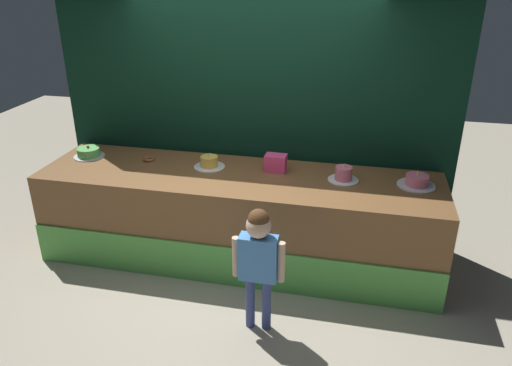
# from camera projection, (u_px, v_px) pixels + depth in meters

# --- Properties ---
(ground_plane) EXTENTS (12.00, 12.00, 0.00)m
(ground_plane) POSITION_uv_depth(u_px,v_px,m) (226.00, 284.00, 4.68)
(ground_plane) COLOR #ADA38E
(stage_platform) EXTENTS (3.90, 1.03, 0.91)m
(stage_platform) POSITION_uv_depth(u_px,v_px,m) (239.00, 217.00, 4.93)
(stage_platform) COLOR brown
(stage_platform) RESTS_ON ground_plane
(curtain_backdrop) EXTENTS (4.13, 0.08, 2.87)m
(curtain_backdrop) POSITION_uv_depth(u_px,v_px,m) (252.00, 106.00, 5.07)
(curtain_backdrop) COLOR black
(curtain_backdrop) RESTS_ON ground_plane
(child_figure) EXTENTS (0.42, 0.19, 1.10)m
(child_figure) POSITION_uv_depth(u_px,v_px,m) (258.00, 254.00, 3.84)
(child_figure) COLOR #3F4C8C
(child_figure) RESTS_ON ground_plane
(pink_box) EXTENTS (0.21, 0.15, 0.17)m
(pink_box) POSITION_uv_depth(u_px,v_px,m) (276.00, 163.00, 4.81)
(pink_box) COLOR #F74685
(pink_box) RESTS_ON stage_platform
(donut) EXTENTS (0.12, 0.12, 0.03)m
(donut) POSITION_uv_depth(u_px,v_px,m) (149.00, 159.00, 5.09)
(donut) COLOR brown
(donut) RESTS_ON stage_platform
(cake_far_left) EXTENTS (0.32, 0.32, 0.13)m
(cake_far_left) POSITION_uv_depth(u_px,v_px,m) (89.00, 153.00, 5.18)
(cake_far_left) COLOR silver
(cake_far_left) RESTS_ON stage_platform
(cake_center_left) EXTENTS (0.31, 0.31, 0.16)m
(cake_center_left) POSITION_uv_depth(u_px,v_px,m) (209.00, 163.00, 4.91)
(cake_center_left) COLOR white
(cake_center_left) RESTS_ON stage_platform
(cake_center_right) EXTENTS (0.29, 0.29, 0.18)m
(cake_center_right) POSITION_uv_depth(u_px,v_px,m) (343.00, 175.00, 4.61)
(cake_center_right) COLOR white
(cake_center_right) RESTS_ON stage_platform
(cake_far_right) EXTENTS (0.35, 0.35, 0.16)m
(cake_far_right) POSITION_uv_depth(u_px,v_px,m) (417.00, 181.00, 4.51)
(cake_far_right) COLOR silver
(cake_far_right) RESTS_ON stage_platform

